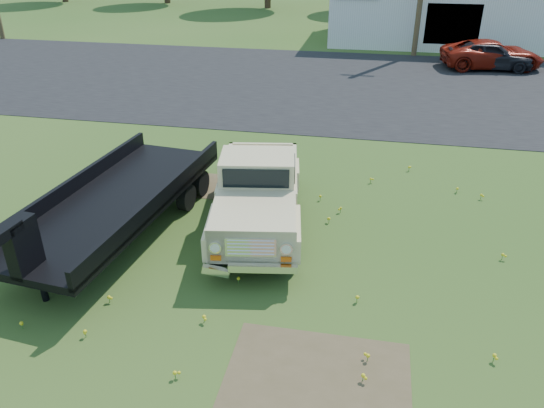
{
  "coord_description": "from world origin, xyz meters",
  "views": [
    {
      "loc": [
        1.99,
        -9.42,
        6.54
      ],
      "look_at": [
        -0.05,
        1.0,
        0.94
      ],
      "focal_mm": 35.0,
      "sensor_mm": 36.0,
      "label": 1
    }
  ],
  "objects_px": {
    "flatbed_trailer": "(115,196)",
    "vintage_pickup_truck": "(258,192)",
    "dark_sedan": "(490,56)",
    "red_pickup": "(492,55)"
  },
  "relations": [
    {
      "from": "vintage_pickup_truck",
      "to": "flatbed_trailer",
      "type": "xyz_separation_m",
      "value": [
        -3.2,
        -0.88,
        0.04
      ]
    },
    {
      "from": "flatbed_trailer",
      "to": "dark_sedan",
      "type": "distance_m",
      "value": 21.83
    },
    {
      "from": "vintage_pickup_truck",
      "to": "dark_sedan",
      "type": "bearing_deg",
      "value": 56.55
    },
    {
      "from": "vintage_pickup_truck",
      "to": "dark_sedan",
      "type": "distance_m",
      "value": 19.55
    },
    {
      "from": "flatbed_trailer",
      "to": "dark_sedan",
      "type": "xyz_separation_m",
      "value": [
        11.26,
        18.7,
        -0.28
      ]
    },
    {
      "from": "red_pickup",
      "to": "flatbed_trailer",
      "type": "bearing_deg",
      "value": 138.91
    },
    {
      "from": "vintage_pickup_truck",
      "to": "red_pickup",
      "type": "distance_m",
      "value": 19.93
    },
    {
      "from": "vintage_pickup_truck",
      "to": "red_pickup",
      "type": "bearing_deg",
      "value": 56.52
    },
    {
      "from": "red_pickup",
      "to": "dark_sedan",
      "type": "height_order",
      "value": "dark_sedan"
    },
    {
      "from": "flatbed_trailer",
      "to": "vintage_pickup_truck",
      "type": "bearing_deg",
      "value": 21.49
    }
  ]
}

